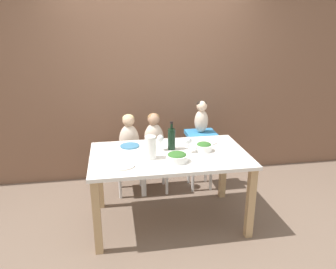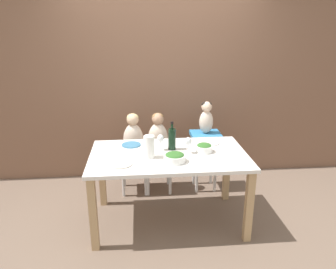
{
  "view_description": "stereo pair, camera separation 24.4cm",
  "coord_description": "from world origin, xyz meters",
  "px_view_note": "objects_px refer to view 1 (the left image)",
  "views": [
    {
      "loc": [
        -0.53,
        -3.0,
        2.0
      ],
      "look_at": [
        0.0,
        0.07,
        0.95
      ],
      "focal_mm": 35.0,
      "sensor_mm": 36.0,
      "label": 1
    },
    {
      "loc": [
        -0.29,
        -3.03,
        2.0
      ],
      "look_at": [
        0.0,
        0.07,
        0.95
      ],
      "focal_mm": 35.0,
      "sensor_mm": 36.0,
      "label": 2
    }
  ],
  "objects_px": {
    "salad_bowl_small": "(204,147)",
    "dinner_plate_back_right": "(208,142)",
    "chair_far_center": "(154,161)",
    "chair_right_highchair": "(200,145)",
    "dinner_plate_front_left": "(124,166)",
    "chair_far_left": "(130,162)",
    "person_baby_right": "(201,116)",
    "dinner_plate_back_left": "(130,146)",
    "wine_bottle": "(172,138)",
    "person_child_left": "(129,137)",
    "person_child_center": "(154,135)",
    "wine_glass_far": "(160,139)",
    "paper_towel_roll": "(150,147)",
    "wine_glass_near": "(188,141)",
    "salad_bowl_large": "(177,157)"
  },
  "relations": [
    {
      "from": "salad_bowl_small",
      "to": "dinner_plate_back_right",
      "type": "height_order",
      "value": "salad_bowl_small"
    },
    {
      "from": "person_child_center",
      "to": "dinner_plate_front_left",
      "type": "distance_m",
      "value": 1.03
    },
    {
      "from": "chair_far_left",
      "to": "wine_glass_near",
      "type": "height_order",
      "value": "wine_glass_near"
    },
    {
      "from": "dinner_plate_front_left",
      "to": "chair_far_left",
      "type": "bearing_deg",
      "value": 83.89
    },
    {
      "from": "chair_right_highchair",
      "to": "dinner_plate_back_left",
      "type": "distance_m",
      "value": 1.02
    },
    {
      "from": "chair_far_left",
      "to": "person_child_center",
      "type": "xyz_separation_m",
      "value": [
        0.3,
        0.0,
        0.33
      ]
    },
    {
      "from": "person_baby_right",
      "to": "person_child_center",
      "type": "bearing_deg",
      "value": -179.96
    },
    {
      "from": "chair_far_center",
      "to": "dinner_plate_back_right",
      "type": "height_order",
      "value": "dinner_plate_back_right"
    },
    {
      "from": "person_baby_right",
      "to": "dinner_plate_back_left",
      "type": "distance_m",
      "value": 1.01
    },
    {
      "from": "salad_bowl_large",
      "to": "dinner_plate_back_right",
      "type": "relative_size",
      "value": 1.04
    },
    {
      "from": "chair_right_highchair",
      "to": "salad_bowl_small",
      "type": "distance_m",
      "value": 0.75
    },
    {
      "from": "person_child_left",
      "to": "wine_glass_far",
      "type": "xyz_separation_m",
      "value": [
        0.29,
        -0.6,
        0.16
      ]
    },
    {
      "from": "wine_bottle",
      "to": "person_child_center",
      "type": "bearing_deg",
      "value": 100.49
    },
    {
      "from": "chair_far_left",
      "to": "person_baby_right",
      "type": "relative_size",
      "value": 1.21
    },
    {
      "from": "person_child_left",
      "to": "person_child_center",
      "type": "relative_size",
      "value": 1.0
    },
    {
      "from": "paper_towel_roll",
      "to": "dinner_plate_front_left",
      "type": "distance_m",
      "value": 0.32
    },
    {
      "from": "chair_far_left",
      "to": "dinner_plate_back_left",
      "type": "bearing_deg",
      "value": -92.02
    },
    {
      "from": "chair_far_center",
      "to": "wine_bottle",
      "type": "distance_m",
      "value": 0.77
    },
    {
      "from": "wine_bottle",
      "to": "dinner_plate_back_left",
      "type": "distance_m",
      "value": 0.46
    },
    {
      "from": "chair_right_highchair",
      "to": "dinner_plate_back_left",
      "type": "relative_size",
      "value": 3.66
    },
    {
      "from": "person_child_left",
      "to": "person_child_center",
      "type": "height_order",
      "value": "same"
    },
    {
      "from": "chair_far_center",
      "to": "chair_right_highchair",
      "type": "xyz_separation_m",
      "value": [
        0.59,
        0.0,
        0.17
      ]
    },
    {
      "from": "chair_far_left",
      "to": "paper_towel_roll",
      "type": "relative_size",
      "value": 2.13
    },
    {
      "from": "person_baby_right",
      "to": "dinner_plate_front_left",
      "type": "xyz_separation_m",
      "value": [
        -0.98,
        -0.94,
        -0.17
      ]
    },
    {
      "from": "chair_far_center",
      "to": "dinner_plate_front_left",
      "type": "height_order",
      "value": "dinner_plate_front_left"
    },
    {
      "from": "chair_far_left",
      "to": "wine_bottle",
      "type": "relative_size",
      "value": 1.6
    },
    {
      "from": "wine_bottle",
      "to": "salad_bowl_large",
      "type": "distance_m",
      "value": 0.33
    },
    {
      "from": "person_baby_right",
      "to": "dinner_plate_front_left",
      "type": "distance_m",
      "value": 1.37
    },
    {
      "from": "paper_towel_roll",
      "to": "dinner_plate_back_right",
      "type": "height_order",
      "value": "paper_towel_roll"
    },
    {
      "from": "wine_bottle",
      "to": "chair_far_center",
      "type": "bearing_deg",
      "value": 100.5
    },
    {
      "from": "chair_right_highchair",
      "to": "salad_bowl_small",
      "type": "xyz_separation_m",
      "value": [
        -0.16,
        -0.69,
        0.25
      ]
    },
    {
      "from": "chair_far_left",
      "to": "person_baby_right",
      "type": "bearing_deg",
      "value": 0.07
    },
    {
      "from": "person_baby_right",
      "to": "salad_bowl_large",
      "type": "bearing_deg",
      "value": -117.91
    },
    {
      "from": "person_baby_right",
      "to": "wine_glass_near",
      "type": "height_order",
      "value": "person_baby_right"
    },
    {
      "from": "wine_bottle",
      "to": "paper_towel_roll",
      "type": "xyz_separation_m",
      "value": [
        -0.24,
        -0.2,
        -0.01
      ]
    },
    {
      "from": "person_child_left",
      "to": "wine_glass_far",
      "type": "bearing_deg",
      "value": -64.27
    },
    {
      "from": "dinner_plate_front_left",
      "to": "dinner_plate_back_right",
      "type": "xyz_separation_m",
      "value": [
        0.94,
        0.49,
        0.0
      ]
    },
    {
      "from": "paper_towel_roll",
      "to": "wine_glass_far",
      "type": "bearing_deg",
      "value": 57.54
    },
    {
      "from": "wine_bottle",
      "to": "dinner_plate_back_left",
      "type": "xyz_separation_m",
      "value": [
        -0.42,
        0.16,
        -0.11
      ]
    },
    {
      "from": "dinner_plate_front_left",
      "to": "dinner_plate_back_right",
      "type": "height_order",
      "value": "same"
    },
    {
      "from": "wine_bottle",
      "to": "dinner_plate_back_right",
      "type": "distance_m",
      "value": 0.47
    },
    {
      "from": "dinner_plate_back_right",
      "to": "chair_right_highchair",
      "type": "bearing_deg",
      "value": 84.17
    },
    {
      "from": "chair_far_center",
      "to": "chair_right_highchair",
      "type": "bearing_deg",
      "value": 0.0
    },
    {
      "from": "wine_glass_near",
      "to": "salad_bowl_small",
      "type": "height_order",
      "value": "wine_glass_near"
    },
    {
      "from": "chair_right_highchair",
      "to": "salad_bowl_small",
      "type": "bearing_deg",
      "value": -102.96
    },
    {
      "from": "chair_far_center",
      "to": "chair_right_highchair",
      "type": "distance_m",
      "value": 0.61
    },
    {
      "from": "chair_far_center",
      "to": "person_baby_right",
      "type": "bearing_deg",
      "value": 0.1
    },
    {
      "from": "wine_bottle",
      "to": "paper_towel_roll",
      "type": "bearing_deg",
      "value": -139.89
    },
    {
      "from": "chair_right_highchair",
      "to": "person_child_center",
      "type": "relative_size",
      "value": 1.4
    },
    {
      "from": "chair_far_left",
      "to": "paper_towel_roll",
      "type": "height_order",
      "value": "paper_towel_roll"
    }
  ]
}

